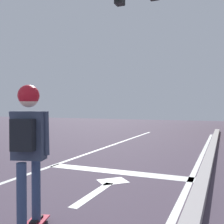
# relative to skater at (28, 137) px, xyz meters

# --- Properties ---
(lane_line_center) EXTENTS (0.12, 20.00, 0.01)m
(lane_line_center) POSITION_rel_skater_xyz_m (-1.90, 2.60, -1.15)
(lane_line_center) COLOR silver
(lane_line_center) RESTS_ON ground
(lane_line_curbside) EXTENTS (0.12, 20.00, 0.01)m
(lane_line_curbside) POSITION_rel_skater_xyz_m (1.48, 2.60, -1.15)
(lane_line_curbside) COLOR silver
(lane_line_curbside) RESTS_ON ground
(stop_bar) EXTENTS (3.53, 0.40, 0.01)m
(stop_bar) POSITION_rel_skater_xyz_m (-0.13, 3.17, -1.15)
(stop_bar) COLOR silver
(stop_bar) RESTS_ON ground
(lane_arrow_stem) EXTENTS (0.16, 1.40, 0.01)m
(lane_arrow_stem) POSITION_rel_skater_xyz_m (0.04, 1.59, -1.15)
(lane_arrow_stem) COLOR silver
(lane_arrow_stem) RESTS_ON ground
(lane_arrow_head) EXTENTS (0.71, 0.71, 0.01)m
(lane_arrow_head) POSITION_rel_skater_xyz_m (0.04, 2.44, -1.15)
(lane_arrow_head) COLOR silver
(lane_arrow_head) RESTS_ON ground
(curb_strip) EXTENTS (0.24, 24.00, 0.14)m
(curb_strip) POSITION_rel_skater_xyz_m (1.73, 2.60, -1.08)
(curb_strip) COLOR #A49E9D
(curb_strip) RESTS_ON ground
(skater) EXTENTS (0.45, 0.62, 1.69)m
(skater) POSITION_rel_skater_xyz_m (0.00, 0.00, 0.00)
(skater) COLOR navy
(skater) RESTS_ON skateboard
(traffic_signal_mast) EXTENTS (4.11, 0.34, 5.59)m
(traffic_signal_mast) POSITION_rel_skater_xyz_m (1.19, 4.67, 2.82)
(traffic_signal_mast) COLOR #575754
(traffic_signal_mast) RESTS_ON ground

